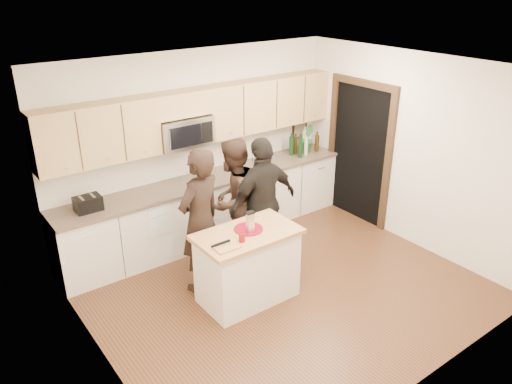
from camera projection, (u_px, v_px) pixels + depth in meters
floor at (283, 288)px, 6.26m from camera, size 4.50×4.50×0.00m
room_shell at (287, 158)px, 5.56m from camera, size 4.52×4.02×2.71m
back_cabinetry at (211, 207)px, 7.31m from camera, size 4.50×0.66×0.94m
upper_cabinetry at (203, 113)px, 6.88m from camera, size 4.50×0.33×0.75m
microwave at (184, 132)px, 6.74m from camera, size 0.76×0.41×0.40m
doorway at (359, 148)px, 7.67m from camera, size 0.06×1.25×2.20m
framed_picture at (300, 127)px, 8.26m from camera, size 0.30×0.03×0.38m
dish_towel at (155, 208)px, 6.52m from camera, size 0.34×0.60×0.48m
island at (247, 266)px, 5.89m from camera, size 1.20×0.70×0.90m
red_plate at (248, 229)px, 5.77m from camera, size 0.34×0.34×0.02m
box_grater at (250, 222)px, 5.64m from camera, size 0.10×0.07×0.25m
drink_glass at (242, 238)px, 5.50m from camera, size 0.07×0.07×0.10m
cutting_board at (226, 247)px, 5.38m from camera, size 0.27×0.19×0.02m
tongs at (221, 243)px, 5.42m from camera, size 0.24×0.03×0.02m
knife at (223, 246)px, 5.39m from camera, size 0.19×0.02×0.01m
toaster at (88, 204)px, 6.11m from camera, size 0.32×0.23×0.19m
bottle_cluster at (302, 143)px, 8.01m from camera, size 0.53×0.33×0.38m
orchid at (307, 138)px, 8.08m from camera, size 0.31×0.30×0.44m
woman_left at (200, 221)px, 5.95m from camera, size 0.76×0.61×1.82m
woman_center at (233, 201)px, 6.63m from camera, size 1.02×0.93×1.70m
woman_right at (263, 202)px, 6.49m from camera, size 1.05×0.47×1.77m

